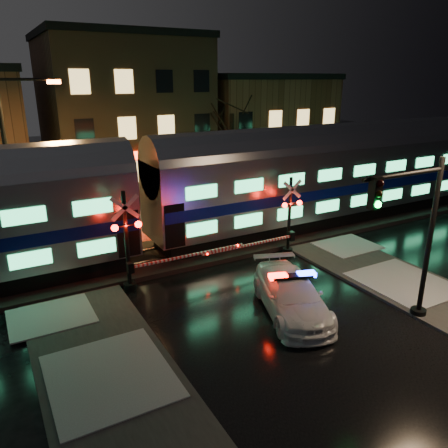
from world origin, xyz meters
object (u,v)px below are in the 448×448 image
Objects in this scene: traffic_light at (413,241)px; streetlight at (14,156)px; crossing_signal_left at (136,250)px; police_car at (291,295)px; crossing_signal_right at (284,225)px.

traffic_light is 18.16m from streetlight.
streetlight reaches higher than crossing_signal_left.
streetlight reaches higher than traffic_light.
police_car is 6.64m from crossing_signal_left.
police_car is 0.91× the size of traffic_light.
police_car is at bearing 145.17° from traffic_light.
streetlight is (-11.34, 6.70, 3.40)m from crossing_signal_right.
crossing_signal_left is at bearing -61.14° from streetlight.
police_car is at bearing -46.53° from crossing_signal_left.
crossing_signal_left is at bearing 141.23° from traffic_light.
crossing_signal_left is 10.72m from traffic_light.
crossing_signal_left is 8.30m from streetlight.
crossing_signal_right is (3.15, 4.75, 0.91)m from police_car.
police_car is 4.79m from traffic_light.
traffic_light is at bearing -90.19° from crossing_signal_right.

